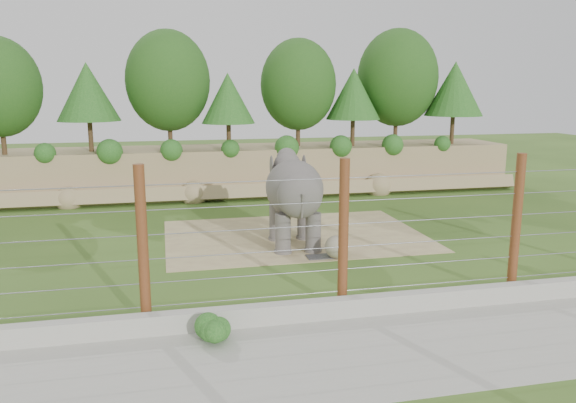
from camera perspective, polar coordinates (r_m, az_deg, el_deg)
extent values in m
plane|color=#38571E|center=(19.21, 1.31, -5.85)|extent=(90.00, 90.00, 0.00)
cube|color=tan|center=(31.42, -4.40, 3.29)|extent=(30.00, 4.00, 2.50)
cube|color=tan|center=(29.33, -3.73, 0.93)|extent=(30.00, 1.37, 1.07)
cylinder|color=#3F2B19|center=(30.82, -26.96, 5.90)|extent=(0.24, 0.24, 1.75)
cylinder|color=#3F2B19|center=(30.59, -19.41, 6.29)|extent=(0.24, 0.24, 1.58)
sphere|color=#184918|center=(30.49, -19.68, 10.29)|extent=(3.60, 3.60, 3.60)
cylinder|color=#3F2B19|center=(30.87, -11.89, 7.07)|extent=(0.24, 0.24, 1.92)
sphere|color=#184918|center=(30.79, -12.09, 11.92)|extent=(4.40, 4.40, 4.40)
cylinder|color=#3F2B19|center=(29.89, -6.04, 6.60)|extent=(0.24, 0.24, 1.40)
sphere|color=#184918|center=(29.79, -6.11, 10.25)|extent=(3.20, 3.20, 3.20)
cylinder|color=#3F2B19|center=(31.56, 1.03, 7.31)|extent=(0.24, 0.24, 1.82)
sphere|color=#184918|center=(31.47, 1.05, 11.80)|extent=(4.16, 4.16, 4.16)
cylinder|color=#3F2B19|center=(31.85, 6.58, 6.99)|extent=(0.24, 0.24, 1.50)
sphere|color=#184918|center=(31.75, 6.66, 10.66)|extent=(3.44, 3.44, 3.44)
cylinder|color=#3F2B19|center=(33.85, 10.87, 7.57)|extent=(0.24, 0.24, 2.03)
sphere|color=#184918|center=(33.78, 11.05, 12.23)|extent=(4.64, 4.64, 4.64)
cylinder|color=#3F2B19|center=(34.10, 16.33, 7.02)|extent=(0.24, 0.24, 1.64)
sphere|color=#184918|center=(34.02, 16.55, 10.76)|extent=(3.76, 3.76, 3.76)
cube|color=tan|center=(22.12, 0.70, -3.48)|extent=(10.00, 7.00, 0.02)
cube|color=#262628|center=(19.38, 3.40, -5.60)|extent=(1.00, 0.60, 0.03)
sphere|color=gray|center=(19.19, 4.92, -4.62)|extent=(0.79, 0.79, 0.79)
cube|color=#ACAB9F|center=(14.60, 6.13, -10.61)|extent=(26.00, 0.35, 0.50)
cube|color=#ACAB9F|center=(13.00, 9.02, -14.80)|extent=(26.00, 4.00, 0.01)
cylinder|color=#5F2915|center=(13.81, -14.54, -4.55)|extent=(0.26, 0.26, 4.00)
cylinder|color=#5F2915|center=(14.50, 5.65, -3.47)|extent=(0.26, 0.26, 4.00)
cylinder|color=#5F2915|center=(16.72, 22.16, -2.26)|extent=(0.26, 0.26, 4.00)
cylinder|color=gray|center=(14.95, 5.53, -9.03)|extent=(20.00, 0.02, 0.02)
cylinder|color=gray|center=(14.75, 5.58, -6.85)|extent=(20.00, 0.02, 0.02)
cylinder|color=gray|center=(14.58, 5.62, -4.61)|extent=(20.00, 0.02, 0.02)
cylinder|color=gray|center=(14.42, 5.67, -2.32)|extent=(20.00, 0.02, 0.02)
cylinder|color=gray|center=(14.29, 5.72, 0.02)|extent=(20.00, 0.02, 0.02)
cylinder|color=gray|center=(14.18, 5.76, 2.39)|extent=(20.00, 0.02, 0.02)
sphere|color=#185116|center=(13.17, -7.76, -12.76)|extent=(0.66, 0.66, 0.66)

